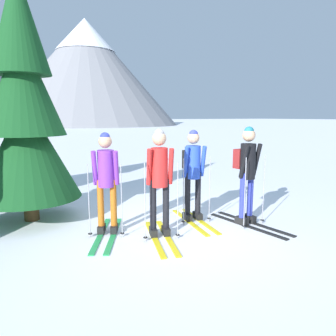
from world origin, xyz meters
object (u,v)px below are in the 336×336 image
skier_in_blue (193,170)px  skier_in_black (247,169)px  skier_in_purple (106,179)px  pine_tree_far (24,110)px  skier_in_red (159,176)px

skier_in_blue → skier_in_black: (0.78, -0.65, 0.04)m
skier_in_purple → pine_tree_far: 2.13m
skier_in_red → skier_in_purple: bearing=144.9°
skier_in_blue → skier_in_black: skier_in_black is taller
skier_in_red → skier_in_blue: (0.94, 0.43, -0.03)m
skier_in_blue → skier_in_black: 1.01m
skier_in_purple → pine_tree_far: size_ratio=0.38×
skier_in_black → pine_tree_far: pine_tree_far is taller
pine_tree_far → skier_in_purple: bearing=-52.5°
pine_tree_far → skier_in_black: bearing=-31.3°
skier_in_blue → skier_in_red: bearing=-155.2°
skier_in_blue → pine_tree_far: 3.35m
skier_in_purple → pine_tree_far: (-1.08, 1.42, 1.17)m
skier_in_purple → skier_in_red: 0.91m
skier_in_purple → skier_in_black: size_ratio=0.96×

